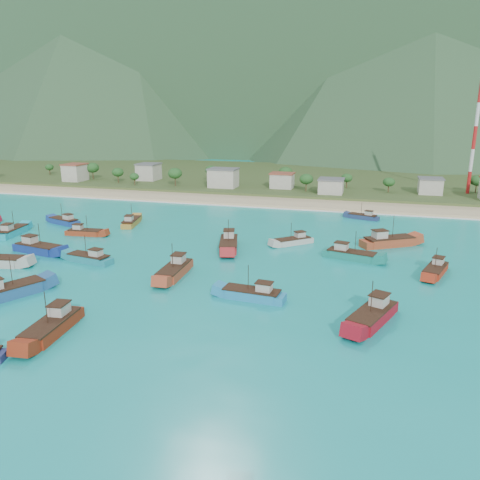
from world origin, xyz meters
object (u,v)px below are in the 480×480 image
(boat_0, at_px, (52,327))
(boat_12, at_px, (8,292))
(boat_7, at_px, (90,259))
(boat_8, at_px, (363,217))
(radio_tower, at_px, (476,126))
(boat_11, at_px, (175,271))
(boat_1, at_px, (253,295))
(boat_15, at_px, (13,232))
(boat_16, at_px, (388,242))
(boat_17, at_px, (351,255))
(boat_20, at_px, (38,249))
(boat_24, at_px, (85,233))
(boat_25, at_px, (64,222))
(boat_9, at_px, (435,271))
(boat_21, at_px, (293,241))
(boat_19, at_px, (372,316))
(boat_18, at_px, (131,222))
(boat_6, at_px, (229,245))

(boat_0, distance_m, boat_12, 18.19)
(boat_7, height_order, boat_8, boat_7)
(radio_tower, relative_size, boat_11, 3.97)
(boat_1, relative_size, boat_11, 0.91)
(boat_15, relative_size, boat_16, 0.87)
(boat_17, distance_m, boat_20, 68.73)
(boat_24, relative_size, boat_25, 0.90)
(radio_tower, bearing_deg, boat_25, -146.41)
(boat_9, relative_size, boat_20, 0.83)
(boat_0, height_order, boat_20, boat_20)
(boat_11, bearing_deg, boat_8, -121.48)
(boat_11, height_order, boat_20, boat_20)
(boat_17, bearing_deg, boat_12, -41.03)
(boat_9, relative_size, boat_16, 0.80)
(boat_0, distance_m, boat_16, 75.70)
(boat_8, height_order, boat_21, boat_21)
(boat_11, distance_m, boat_25, 56.13)
(boat_0, height_order, boat_11, boat_11)
(boat_19, bearing_deg, boat_15, 3.54)
(radio_tower, distance_m, boat_16, 84.15)
(boat_8, distance_m, boat_24, 77.90)
(boat_16, bearing_deg, boat_17, -63.99)
(boat_18, distance_m, boat_20, 30.31)
(boat_1, height_order, boat_25, boat_1)
(boat_20, xyz_separation_m, boat_25, (-11.47, 25.19, -0.19))
(boat_8, height_order, boat_18, boat_18)
(boat_12, xyz_separation_m, boat_25, (-24.34, 48.83, -0.24))
(boat_19, relative_size, boat_24, 1.30)
(boat_1, height_order, boat_8, boat_1)
(boat_1, xyz_separation_m, boat_17, (14.47, 27.16, 0.06))
(boat_16, bearing_deg, boat_18, -124.37)
(boat_21, bearing_deg, boat_19, 162.22)
(boat_15, distance_m, boat_20, 20.36)
(boat_0, xyz_separation_m, boat_18, (-21.56, 62.27, -0.15))
(boat_17, bearing_deg, boat_9, 86.03)
(radio_tower, relative_size, boat_7, 4.50)
(boat_20, bearing_deg, boat_0, 51.01)
(boat_16, relative_size, boat_17, 1.11)
(boat_19, height_order, boat_20, boat_19)
(boat_9, relative_size, boat_17, 0.89)
(boat_9, bearing_deg, boat_21, -6.26)
(boat_12, xyz_separation_m, boat_18, (-5.84, 53.12, -0.23))
(boat_9, bearing_deg, boat_8, -53.93)
(boat_15, bearing_deg, boat_25, 58.46)
(radio_tower, height_order, boat_9, radio_tower)
(boat_18, bearing_deg, boat_21, -21.65)
(boat_21, bearing_deg, boat_6, 77.13)
(boat_21, bearing_deg, boat_11, 104.08)
(radio_tower, bearing_deg, boat_19, -105.12)
(boat_19, distance_m, boat_21, 43.31)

